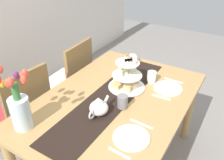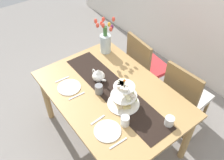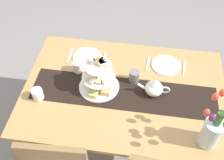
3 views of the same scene
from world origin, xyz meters
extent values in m
cube|color=tan|center=(0.00, 0.00, 0.71)|extent=(1.49, 1.02, 0.03)
cylinder|color=tan|center=(0.67, -0.44, 0.35)|extent=(0.07, 0.07, 0.69)
cylinder|color=tan|center=(0.67, 0.44, 0.35)|extent=(0.07, 0.07, 0.69)
cylinder|color=olive|center=(-0.09, 0.98, 0.21)|extent=(0.04, 0.04, 0.41)
cylinder|color=olive|center=(-0.12, 0.62, 0.21)|extent=(0.04, 0.04, 0.41)
cylinder|color=olive|center=(-0.48, 0.65, 0.21)|extent=(0.04, 0.04, 0.41)
cube|color=red|center=(-0.29, 0.81, 0.43)|extent=(0.45, 0.45, 0.05)
cube|color=olive|center=(-0.30, 0.62, 0.69)|extent=(0.42, 0.07, 0.45)
cylinder|color=olive|center=(0.51, 1.00, 0.21)|extent=(0.04, 0.04, 0.41)
cylinder|color=olive|center=(0.15, 0.98, 0.21)|extent=(0.04, 0.04, 0.41)
cylinder|color=olive|center=(0.53, 0.64, 0.21)|extent=(0.04, 0.04, 0.41)
cylinder|color=olive|center=(0.17, 0.62, 0.21)|extent=(0.04, 0.04, 0.41)
cube|color=silver|center=(0.34, 0.81, 0.43)|extent=(0.45, 0.45, 0.05)
cube|color=olive|center=(0.35, 0.62, 0.69)|extent=(0.42, 0.06, 0.45)
cube|color=black|center=(0.00, 0.03, 0.72)|extent=(1.35, 0.30, 0.00)
cylinder|color=beige|center=(0.19, 0.00, 0.87)|extent=(0.01, 0.01, 0.28)
cylinder|color=white|center=(0.19, 0.00, 0.73)|extent=(0.30, 0.30, 0.01)
cylinder|color=white|center=(0.19, 0.00, 0.84)|extent=(0.24, 0.24, 0.01)
cylinder|color=white|center=(0.19, 0.00, 0.95)|extent=(0.19, 0.19, 0.01)
cube|color=#DFCB7C|center=(0.24, -0.01, 0.75)|extent=(0.08, 0.09, 0.04)
cube|color=#D2D474|center=(0.21, 0.09, 0.75)|extent=(0.07, 0.07, 0.04)
cube|color=#DBBC76|center=(0.13, 0.06, 0.75)|extent=(0.06, 0.07, 0.04)
cube|color=#DCBD83|center=(0.14, -0.04, 0.76)|extent=(0.07, 0.06, 0.05)
cube|color=beige|center=(0.20, -0.06, 0.75)|extent=(0.07, 0.07, 0.05)
cube|color=beige|center=(0.26, -0.01, 0.86)|extent=(0.07, 0.06, 0.03)
cube|color=beige|center=(0.25, 0.03, 0.86)|extent=(0.06, 0.05, 0.03)
cube|color=beige|center=(0.21, 0.06, 0.86)|extent=(0.06, 0.07, 0.03)
cube|color=beige|center=(0.18, 0.06, 0.86)|extent=(0.04, 0.06, 0.03)
cube|color=beige|center=(0.14, 0.05, 0.86)|extent=(0.06, 0.07, 0.03)
cube|color=beige|center=(0.15, 0.00, 0.97)|extent=(0.06, 0.04, 0.03)
cube|color=#F2E7B4|center=(0.16, -0.01, 0.97)|extent=(0.07, 0.06, 0.03)
cube|color=beige|center=(0.17, -0.03, 0.97)|extent=(0.06, 0.07, 0.03)
cube|color=#F1DFC5|center=(0.18, -0.04, 0.97)|extent=(0.06, 0.07, 0.03)
cube|color=#F2E3C4|center=(0.21, -0.04, 0.97)|extent=(0.06, 0.07, 0.03)
cube|color=beige|center=(0.23, -0.02, 0.97)|extent=(0.07, 0.06, 0.03)
sphere|color=orange|center=(0.19, 0.00, 1.02)|extent=(0.02, 0.02, 0.02)
ellipsoid|color=white|center=(-0.21, 0.00, 0.78)|extent=(0.13, 0.13, 0.10)
cone|color=white|center=(-0.21, 0.00, 0.84)|extent=(0.06, 0.06, 0.04)
cylinder|color=white|center=(-0.12, 0.00, 0.79)|extent=(0.07, 0.02, 0.06)
torus|color=white|center=(-0.29, 0.00, 0.78)|extent=(0.07, 0.01, 0.07)
cylinder|color=silver|center=(-0.57, 0.35, 0.83)|extent=(0.12, 0.12, 0.22)
cylinder|color=#3D7538|center=(-0.57, 0.35, 0.99)|extent=(0.04, 0.04, 0.12)
ellipsoid|color=#EF4C38|center=(-0.49, 0.36, 1.06)|extent=(0.04, 0.04, 0.06)
ellipsoid|color=#6B2860|center=(-0.51, 0.39, 1.06)|extent=(0.04, 0.04, 0.06)
ellipsoid|color=#EF4C38|center=(-0.56, 0.45, 1.11)|extent=(0.04, 0.04, 0.06)
ellipsoid|color=yellow|center=(-0.60, 0.42, 1.04)|extent=(0.04, 0.04, 0.06)
ellipsoid|color=#EF4C38|center=(-0.61, 0.33, 1.08)|extent=(0.04, 0.04, 0.06)
ellipsoid|color=#EF4C38|center=(-0.63, 0.27, 1.12)|extent=(0.04, 0.04, 0.06)
ellipsoid|color=#EF4C38|center=(-0.57, 0.25, 1.10)|extent=(0.04, 0.04, 0.06)
ellipsoid|color=#EF4C38|center=(-0.52, 0.29, 1.11)|extent=(0.04, 0.04, 0.06)
cylinder|color=white|center=(0.60, 0.16, 0.76)|extent=(0.08, 0.08, 0.08)
cylinder|color=white|center=(-0.30, -0.30, 0.73)|extent=(0.23, 0.23, 0.01)
cube|color=silver|center=(-0.45, -0.30, 0.72)|extent=(0.02, 0.15, 0.01)
cube|color=silver|center=(-0.16, -0.30, 0.72)|extent=(0.02, 0.17, 0.01)
cylinder|color=white|center=(0.34, -0.30, 0.73)|extent=(0.23, 0.23, 0.01)
cube|color=silver|center=(0.20, -0.30, 0.72)|extent=(0.03, 0.15, 0.01)
cube|color=silver|center=(0.49, -0.30, 0.72)|extent=(0.02, 0.17, 0.01)
cylinder|color=slate|center=(-0.06, -0.10, 0.77)|extent=(0.08, 0.08, 0.09)
cylinder|color=white|center=(0.38, -0.14, 0.77)|extent=(0.08, 0.08, 0.09)
camera|label=1|loc=(-1.26, -0.74, 1.77)|focal=37.69mm
camera|label=2|loc=(1.29, -0.96, 2.40)|focal=38.29mm
camera|label=3|loc=(-0.10, 1.27, 2.30)|focal=43.80mm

